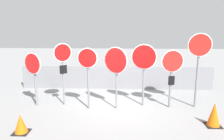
{
  "coord_description": "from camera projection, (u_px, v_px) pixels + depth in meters",
  "views": [
    {
      "loc": [
        0.2,
        -7.67,
        3.04
      ],
      "look_at": [
        -0.11,
        0.0,
        1.43
      ],
      "focal_mm": 35.0,
      "sensor_mm": 36.0,
      "label": 1
    }
  ],
  "objects": [
    {
      "name": "traffic_cone_1",
      "position": [
        21.0,
        124.0,
        6.19
      ],
      "size": [
        0.44,
        0.44,
        0.56
      ],
      "color": "black",
      "rests_on": "ground"
    },
    {
      "name": "fence_back",
      "position": [
        116.0,
        78.0,
        10.38
      ],
      "size": [
        9.03,
        0.12,
        1.07
      ],
      "color": "slate",
      "rests_on": "ground"
    },
    {
      "name": "stop_sign_1",
      "position": [
        63.0,
        60.0,
        8.0
      ],
      "size": [
        0.57,
        0.4,
        2.37
      ],
      "rotation": [
        0.0,
        0.0,
        0.6
      ],
      "color": "slate",
      "rests_on": "ground"
    },
    {
      "name": "stop_sign_3",
      "position": [
        116.0,
        64.0,
        7.66
      ],
      "size": [
        0.82,
        0.51,
        2.27
      ],
      "rotation": [
        0.0,
        0.0,
        -0.55
      ],
      "color": "slate",
      "rests_on": "ground"
    },
    {
      "name": "stop_sign_4",
      "position": [
        144.0,
        62.0,
        7.97
      ],
      "size": [
        0.9,
        0.28,
        2.34
      ],
      "rotation": [
        0.0,
        0.0,
        -0.27
      ],
      "color": "slate",
      "rests_on": "ground"
    },
    {
      "name": "ground_plane",
      "position": [
        115.0,
        107.0,
        8.13
      ],
      "size": [
        40.0,
        40.0,
        0.0
      ],
      "primitive_type": "plane",
      "color": "gray"
    },
    {
      "name": "stop_sign_2",
      "position": [
        88.0,
        66.0,
        7.69
      ],
      "size": [
        0.71,
        0.15,
        2.24
      ],
      "rotation": [
        0.0,
        0.0,
        -0.05
      ],
      "color": "slate",
      "rests_on": "ground"
    },
    {
      "name": "stop_sign_6",
      "position": [
        199.0,
        55.0,
        7.75
      ],
      "size": [
        0.83,
        0.17,
        2.74
      ],
      "rotation": [
        0.0,
        0.0,
        -0.1
      ],
      "color": "slate",
      "rests_on": "ground"
    },
    {
      "name": "traffic_cone_0",
      "position": [
        214.0,
        114.0,
        6.6
      ],
      "size": [
        0.46,
        0.46,
        0.74
      ],
      "color": "black",
      "rests_on": "ground"
    },
    {
      "name": "stop_sign_0",
      "position": [
        34.0,
        69.0,
        8.01
      ],
      "size": [
        0.72,
        0.38,
        2.06
      ],
      "rotation": [
        0.0,
        0.0,
        -0.46
      ],
      "color": "slate",
      "rests_on": "ground"
    },
    {
      "name": "stop_sign_5",
      "position": [
        172.0,
        68.0,
        7.81
      ],
      "size": [
        0.8,
        0.19,
        2.16
      ],
      "rotation": [
        0.0,
        0.0,
        0.14
      ],
      "color": "slate",
      "rests_on": "ground"
    }
  ]
}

